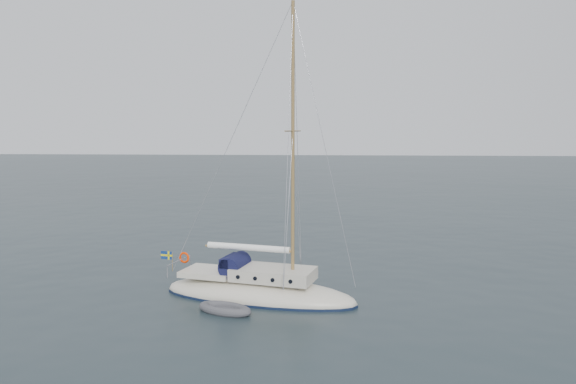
{
  "coord_description": "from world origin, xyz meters",
  "views": [
    {
      "loc": [
        0.46,
        -27.16,
        8.29
      ],
      "look_at": [
        -1.55,
        0.0,
        5.21
      ],
      "focal_mm": 35.0,
      "sensor_mm": 36.0,
      "label": 1
    }
  ],
  "objects": [
    {
      "name": "dinghy",
      "position": [
        -4.22,
        -2.8,
        0.17
      ],
      "size": [
        2.69,
        1.21,
        0.39
      ],
      "rotation": [
        0.0,
        0.0,
        -0.38
      ],
      "color": "#4D4C51",
      "rests_on": "ground"
    },
    {
      "name": "ground",
      "position": [
        0.0,
        0.0,
        0.0
      ],
      "size": [
        300.0,
        300.0,
        0.0
      ],
      "primitive_type": "plane",
      "color": "black",
      "rests_on": "ground"
    },
    {
      "name": "sailboat",
      "position": [
        -2.94,
        -0.55,
        1.11
      ],
      "size": [
        10.34,
        3.1,
        14.73
      ],
      "rotation": [
        0.0,
        0.0,
        -0.24
      ],
      "color": "beige",
      "rests_on": "ground"
    }
  ]
}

